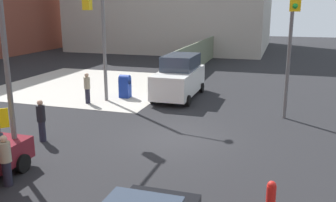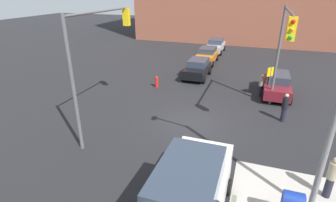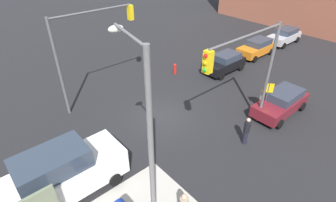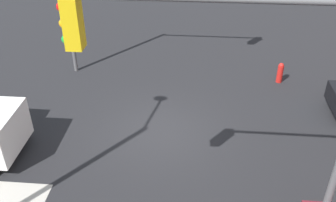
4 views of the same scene
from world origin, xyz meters
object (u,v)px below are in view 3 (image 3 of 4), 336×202
object	(u,v)px
pedestrian_waiting	(262,98)
traffic_signal_nw_corner	(249,66)
traffic_signal_se_corner	(89,40)
coupe_silver	(285,36)
sedan_maroon	(281,102)
street_lamp_corner	(146,134)
pedestrian_walking_north	(246,130)
hatchback_orange	(257,47)
hatchback_black	(225,63)
fire_hydrant	(175,69)
van_white_delivery	(63,173)

from	to	relation	value
pedestrian_waiting	traffic_signal_nw_corner	bearing A→B (deg)	168.89
traffic_signal_se_corner	coupe_silver	xyz separation A→B (m)	(-21.57, 2.60, -3.81)
sedan_maroon	traffic_signal_se_corner	bearing A→B (deg)	-47.34
street_lamp_corner	pedestrian_waiting	xyz separation A→B (m)	(-10.92, -1.64, -3.83)
traffic_signal_se_corner	pedestrian_walking_north	size ratio (longest dim) A/B	3.63
coupe_silver	hatchback_orange	bearing A→B (deg)	-0.03
hatchback_black	hatchback_orange	size ratio (longest dim) A/B	0.94
fire_hydrant	van_white_delivery	world-z (taller)	van_white_delivery
pedestrian_waiting	hatchback_black	bearing A→B (deg)	40.75
hatchback_black	coupe_silver	size ratio (longest dim) A/B	0.91
traffic_signal_nw_corner	pedestrian_waiting	world-z (taller)	traffic_signal_nw_corner
traffic_signal_nw_corner	hatchback_orange	distance (m)	13.86
fire_hydrant	sedan_maroon	distance (m)	9.22
street_lamp_corner	hatchback_orange	distance (m)	20.75
hatchback_black	hatchback_orange	bearing A→B (deg)	-177.68
traffic_signal_se_corner	hatchback_black	distance (m)	11.83
pedestrian_walking_north	traffic_signal_se_corner	bearing A→B (deg)	130.95
hatchback_black	hatchback_orange	world-z (taller)	same
traffic_signal_se_corner	street_lamp_corner	world-z (taller)	street_lamp_corner
traffic_signal_se_corner	pedestrian_waiting	xyz separation A→B (m)	(-8.03, 8.30, -3.79)
traffic_signal_se_corner	traffic_signal_nw_corner	bearing A→B (deg)	116.27
street_lamp_corner	sedan_maroon	xyz separation A→B (m)	(-11.56, -0.54, -3.86)
traffic_signal_se_corner	street_lamp_corner	distance (m)	10.35
traffic_signal_nw_corner	coupe_silver	size ratio (longest dim) A/B	1.48
hatchback_black	pedestrian_waiting	distance (m)	6.16
traffic_signal_nw_corner	hatchback_black	bearing A→B (deg)	-135.97
hatchback_orange	hatchback_black	bearing A→B (deg)	2.32
pedestrian_walking_north	sedan_maroon	bearing A→B (deg)	21.24
traffic_signal_se_corner	hatchback_black	size ratio (longest dim) A/B	1.62
hatchback_black	pedestrian_walking_north	distance (m)	9.54
hatchback_orange	pedestrian_walking_north	bearing A→B (deg)	30.82
hatchback_orange	pedestrian_walking_north	world-z (taller)	pedestrian_walking_north
hatchback_orange	pedestrian_walking_north	distance (m)	13.86
street_lamp_corner	coupe_silver	bearing A→B (deg)	-163.31
traffic_signal_se_corner	hatchback_orange	size ratio (longest dim) A/B	1.53
street_lamp_corner	fire_hydrant	xyz separation A→B (m)	(-10.12, -9.64, -4.22)
fire_hydrant	street_lamp_corner	bearing A→B (deg)	43.59
traffic_signal_se_corner	hatchback_orange	world-z (taller)	traffic_signal_se_corner
hatchback_black	hatchback_orange	distance (m)	5.30
hatchback_black	hatchback_orange	xyz separation A→B (m)	(-5.29, -0.21, 0.00)
fire_hydrant	coupe_silver	bearing A→B (deg)	170.87
street_lamp_corner	van_white_delivery	bearing A→B (deg)	-59.73
traffic_signal_se_corner	street_lamp_corner	bearing A→B (deg)	73.77
van_white_delivery	pedestrian_walking_north	xyz separation A→B (m)	(-9.25, 3.40, -0.34)
fire_hydrant	hatchback_black	xyz separation A→B (m)	(-3.61, 2.52, 0.36)
traffic_signal_se_corner	van_white_delivery	xyz separation A→B (m)	(5.02, 6.30, -3.38)
street_lamp_corner	van_white_delivery	distance (m)	5.43
traffic_signal_se_corner	sedan_maroon	bearing A→B (deg)	132.66
sedan_maroon	van_white_delivery	world-z (taller)	van_white_delivery
sedan_maroon	pedestrian_waiting	bearing A→B (deg)	-60.21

